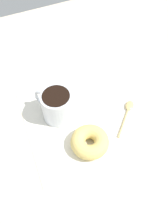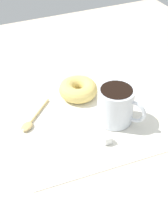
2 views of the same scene
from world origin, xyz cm
name	(u,v)px [view 2 (image 2 of 2)]	position (x,y,z in cm)	size (l,w,h in cm)	color
ground_plane	(88,113)	(0.00, 0.00, -1.00)	(120.00, 120.00, 2.00)	beige
napkin	(84,119)	(-2.43, -2.87, 0.15)	(33.48, 33.48, 0.30)	white
coffee_cup	(116,105)	(4.32, -6.37, 4.91)	(9.19, 10.90, 8.94)	silver
donut	(77,90)	(-0.43, 6.44, 2.27)	(10.21, 10.21, 3.93)	#E5C66B
spoon	(31,122)	(-14.91, 0.73, 0.70)	(10.34, 10.41, 0.90)	#D8B772
sugar_cube	(107,139)	(-1.01, -12.50, 1.19)	(1.79, 1.79, 1.79)	white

